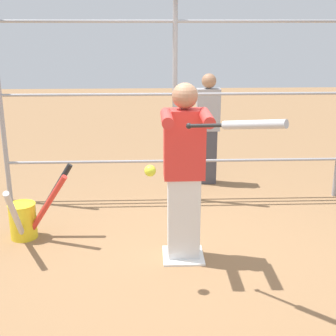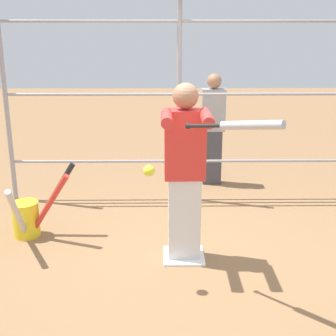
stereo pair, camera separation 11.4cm
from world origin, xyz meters
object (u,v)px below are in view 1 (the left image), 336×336
softball_in_flight (150,171)px  bat_bucket (26,218)px  batter (184,168)px  baseball_bat_swinging (245,125)px  bystander_behind_fence (208,128)px

softball_in_flight → bat_bucket: bearing=-36.6°
softball_in_flight → bat_bucket: size_ratio=0.12×
batter → softball_in_flight: 0.60m
baseball_bat_swinging → bystander_behind_fence: baseball_bat_swinging is taller
batter → baseball_bat_swinging: (-0.38, 0.81, 0.58)m
baseball_bat_swinging → softball_in_flight: (0.69, -0.32, -0.45)m
baseball_bat_swinging → bat_bucket: 2.71m
baseball_bat_swinging → bat_bucket: baseball_bat_swinging is taller
baseball_bat_swinging → softball_in_flight: baseball_bat_swinging is taller
softball_in_flight → baseball_bat_swinging: bearing=155.3°
batter → bat_bucket: batter is taller
batter → baseball_bat_swinging: 1.07m
softball_in_flight → bat_bucket: (1.32, -0.98, -0.82)m
batter → bat_bucket: bearing=-16.5°
softball_in_flight → bystander_behind_fence: bystander_behind_fence is taller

